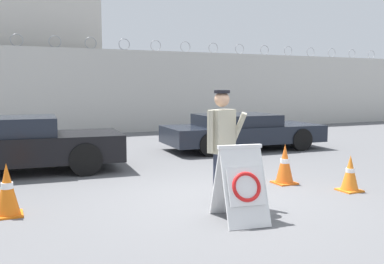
# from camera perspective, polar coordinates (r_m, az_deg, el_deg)

# --- Properties ---
(ground_plane) EXTENTS (90.00, 90.00, 0.00)m
(ground_plane) POSITION_cam_1_polar(r_m,az_deg,el_deg) (7.21, 4.33, -9.18)
(ground_plane) COLOR #5B5B5E
(perimeter_wall) EXTENTS (36.00, 0.30, 3.84)m
(perimeter_wall) POSITION_cam_1_polar(r_m,az_deg,el_deg) (17.59, -13.20, 5.29)
(perimeter_wall) COLOR beige
(perimeter_wall) RESTS_ON ground_plane
(barricade_sign) EXTENTS (0.73, 0.93, 1.09)m
(barricade_sign) POSITION_cam_1_polar(r_m,az_deg,el_deg) (6.08, 6.54, -6.86)
(barricade_sign) COLOR white
(barricade_sign) RESTS_ON ground_plane
(security_guard) EXTENTS (0.70, 0.40, 1.84)m
(security_guard) POSITION_cam_1_polar(r_m,az_deg,el_deg) (6.70, 4.00, -1.27)
(security_guard) COLOR #232838
(security_guard) RESTS_ON ground_plane
(traffic_cone_near) EXTENTS (0.40, 0.40, 0.79)m
(traffic_cone_near) POSITION_cam_1_polar(r_m,az_deg,el_deg) (6.87, -23.43, -7.09)
(traffic_cone_near) COLOR orange
(traffic_cone_near) RESTS_ON ground_plane
(traffic_cone_mid) EXTENTS (0.37, 0.37, 0.66)m
(traffic_cone_mid) POSITION_cam_1_polar(r_m,az_deg,el_deg) (8.30, 20.33, -5.20)
(traffic_cone_mid) COLOR orange
(traffic_cone_mid) RESTS_ON ground_plane
(traffic_cone_far) EXTENTS (0.41, 0.41, 0.78)m
(traffic_cone_far) POSITION_cam_1_polar(r_m,az_deg,el_deg) (8.57, 12.26, -4.20)
(traffic_cone_far) COLOR orange
(traffic_cone_far) RESTS_ON ground_plane
(parked_car_front_coupe) EXTENTS (4.70, 2.15, 1.24)m
(parked_car_front_coupe) POSITION_cam_1_polar(r_m,az_deg,el_deg) (10.15, -22.80, -1.53)
(parked_car_front_coupe) COLOR black
(parked_car_front_coupe) RESTS_ON ground_plane
(parked_car_rear_sedan) EXTENTS (4.85, 2.17, 1.07)m
(parked_car_rear_sedan) POSITION_cam_1_polar(r_m,az_deg,el_deg) (13.00, 6.62, 0.14)
(parked_car_rear_sedan) COLOR black
(parked_car_rear_sedan) RESTS_ON ground_plane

